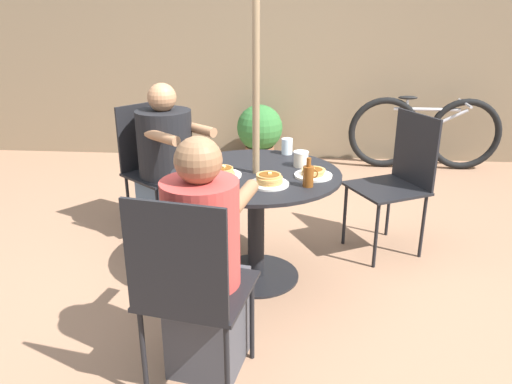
# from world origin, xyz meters

# --- Properties ---
(ground_plane) EXTENTS (12.00, 12.00, 0.00)m
(ground_plane) POSITION_xyz_m (0.00, 0.00, 0.00)
(ground_plane) COLOR #8C664C
(back_fence) EXTENTS (10.00, 0.06, 1.97)m
(back_fence) POSITION_xyz_m (0.00, 2.79, 0.99)
(back_fence) COLOR #7A664C
(back_fence) RESTS_ON ground
(patio_table) EXTENTS (1.04, 1.04, 0.72)m
(patio_table) POSITION_xyz_m (0.00, 0.00, 0.53)
(patio_table) COLOR black
(patio_table) RESTS_ON ground
(umbrella_pole) EXTENTS (0.04, 0.04, 2.06)m
(umbrella_pole) POSITION_xyz_m (0.00, 0.00, 1.03)
(umbrella_pole) COLOR #846B4C
(umbrella_pole) RESTS_ON ground
(patio_chair_north) EXTENTS (0.61, 0.61, 0.98)m
(patio_chair_north) POSITION_xyz_m (0.96, 0.49, 0.56)
(patio_chair_north) COLOR black
(patio_chair_north) RESTS_ON ground
(patio_chair_east) EXTENTS (0.64, 0.64, 0.98)m
(patio_chair_east) POSITION_xyz_m (-0.83, 0.68, 0.56)
(patio_chair_east) COLOR black
(patio_chair_east) RESTS_ON ground
(diner_east) EXTENTS (0.64, 0.62, 1.16)m
(diner_east) POSITION_xyz_m (-0.69, 0.56, 0.52)
(diner_east) COLOR slate
(diner_east) RESTS_ON ground
(patio_chair_south) EXTENTS (0.53, 0.53, 0.98)m
(patio_chair_south) POSITION_xyz_m (-0.20, -1.06, 0.56)
(patio_chair_south) COLOR black
(patio_chair_south) RESTS_ON ground
(diner_south) EXTENTS (0.42, 0.55, 1.17)m
(diner_south) POSITION_xyz_m (-0.16, -0.88, 0.54)
(diner_south) COLOR #3D3D42
(diner_south) RESTS_ON ground
(pancake_plate_a) EXTENTS (0.23, 0.23, 0.07)m
(pancake_plate_a) POSITION_xyz_m (0.09, -0.21, 0.74)
(pancake_plate_a) COLOR silver
(pancake_plate_a) RESTS_ON patio_table
(pancake_plate_b) EXTENTS (0.23, 0.23, 0.06)m
(pancake_plate_b) POSITION_xyz_m (-0.19, -0.08, 0.74)
(pancake_plate_b) COLOR silver
(pancake_plate_b) RESTS_ON patio_table
(pancake_plate_c) EXTENTS (0.23, 0.23, 0.06)m
(pancake_plate_c) POSITION_xyz_m (0.34, -0.04, 0.73)
(pancake_plate_c) COLOR silver
(pancake_plate_c) RESTS_ON patio_table
(syrup_bottle) EXTENTS (0.08, 0.06, 0.17)m
(syrup_bottle) POSITION_xyz_m (0.31, -0.22, 0.78)
(syrup_bottle) COLOR brown
(syrup_bottle) RESTS_ON patio_table
(coffee_cup) EXTENTS (0.10, 0.10, 0.10)m
(coffee_cup) POSITION_xyz_m (0.27, 0.15, 0.76)
(coffee_cup) COLOR beige
(coffee_cup) RESTS_ON patio_table
(drinking_glass_a) EXTENTS (0.08, 0.08, 0.11)m
(drinking_glass_a) POSITION_xyz_m (0.18, 0.43, 0.77)
(drinking_glass_a) COLOR silver
(drinking_glass_a) RESTS_ON patio_table
(bicycle) EXTENTS (1.60, 0.44, 0.78)m
(bicycle) POSITION_xyz_m (1.60, 2.47, 0.39)
(bicycle) COLOR black
(bicycle) RESTS_ON ground
(potted_shrub) EXTENTS (0.50, 0.50, 0.67)m
(potted_shrub) POSITION_xyz_m (-0.16, 2.43, 0.38)
(potted_shrub) COLOR brown
(potted_shrub) RESTS_ON ground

